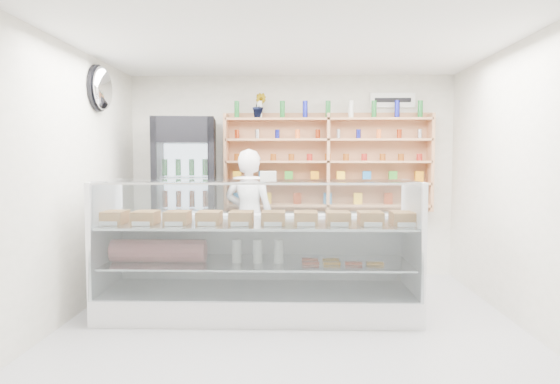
{
  "coord_description": "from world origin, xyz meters",
  "views": [
    {
      "loc": [
        0.03,
        -4.54,
        1.64
      ],
      "look_at": [
        -0.12,
        0.9,
        1.28
      ],
      "focal_mm": 32.0,
      "sensor_mm": 36.0,
      "label": 1
    }
  ],
  "objects": [
    {
      "name": "room",
      "position": [
        0.0,
        0.0,
        1.4
      ],
      "size": [
        5.0,
        5.0,
        5.0
      ],
      "color": "#A4A4A8",
      "rests_on": "ground"
    },
    {
      "name": "display_counter",
      "position": [
        -0.34,
        0.63,
        0.38
      ],
      "size": [
        3.26,
        0.98,
        1.42
      ],
      "color": "white",
      "rests_on": "floor"
    },
    {
      "name": "shop_worker",
      "position": [
        -0.55,
        1.91,
        0.88
      ],
      "size": [
        0.72,
        0.55,
        1.77
      ],
      "primitive_type": "imported",
      "rotation": [
        0.0,
        0.0,
        2.92
      ],
      "color": "silver",
      "rests_on": "floor"
    },
    {
      "name": "drinks_cooler",
      "position": [
        -1.4,
        1.99,
        1.09
      ],
      "size": [
        0.86,
        0.85,
        2.17
      ],
      "rotation": [
        0.0,
        0.0,
        0.12
      ],
      "color": "black",
      "rests_on": "floor"
    },
    {
      "name": "wall_shelving",
      "position": [
        0.5,
        2.34,
        1.59
      ],
      "size": [
        2.84,
        0.28,
        1.33
      ],
      "color": "tan",
      "rests_on": "back_wall"
    },
    {
      "name": "potted_plant",
      "position": [
        -0.44,
        2.34,
        2.36
      ],
      "size": [
        0.2,
        0.17,
        0.34
      ],
      "primitive_type": "imported",
      "rotation": [
        0.0,
        0.0,
        -0.12
      ],
      "color": "#1E6626",
      "rests_on": "wall_shelving"
    },
    {
      "name": "security_mirror",
      "position": [
        -2.17,
        1.2,
        2.45
      ],
      "size": [
        0.15,
        0.5,
        0.5
      ],
      "primitive_type": "ellipsoid",
      "color": "silver",
      "rests_on": "left_wall"
    },
    {
      "name": "wall_sign",
      "position": [
        1.4,
        2.47,
        2.45
      ],
      "size": [
        0.62,
        0.03,
        0.2
      ],
      "primitive_type": "cube",
      "color": "white",
      "rests_on": "back_wall"
    }
  ]
}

